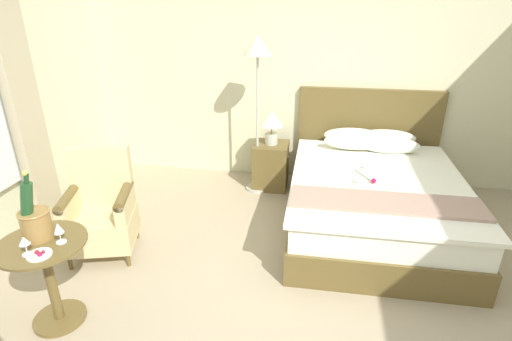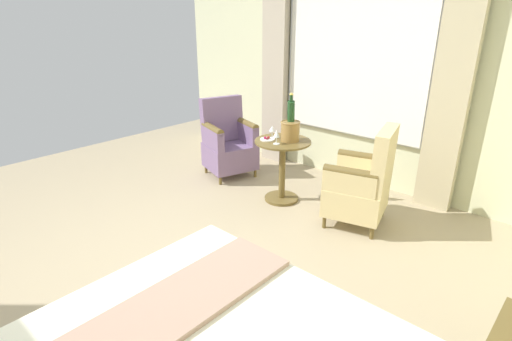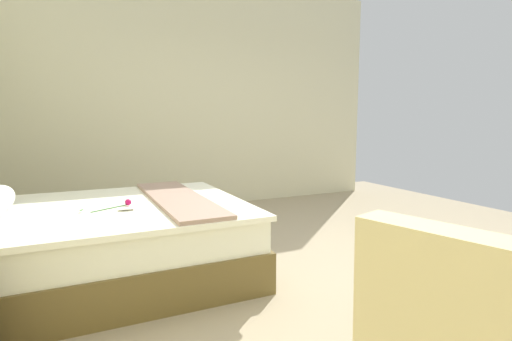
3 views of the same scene
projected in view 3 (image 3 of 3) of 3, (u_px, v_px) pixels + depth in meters
ground_plane at (313, 274)px, 3.24m from camera, size 7.23×7.23×0.00m
wall_far_side at (200, 95)px, 5.65m from camera, size 0.12×5.55×3.18m
bed at (88, 240)px, 3.04m from camera, size 1.70×2.27×1.20m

